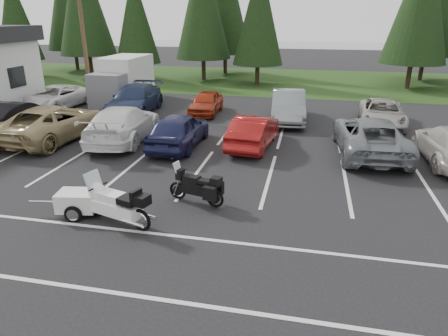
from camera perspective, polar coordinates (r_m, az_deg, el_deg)
ground at (r=14.21m, az=-6.95°, el=-2.03°), size 120.00×120.00×0.00m
grass_strip at (r=37.00m, az=5.24°, el=12.42°), size 80.00×16.00×0.01m
lake_water at (r=67.55m, az=12.17°, el=15.96°), size 70.00×50.00×0.02m
utility_pole at (r=28.27m, az=-19.56°, el=18.26°), size 1.60×0.26×9.00m
box_truck at (r=28.04m, az=-14.63°, el=12.05°), size 2.40×5.60×2.90m
stall_markings at (r=15.97m, az=-4.67°, el=0.74°), size 32.00×16.00×0.01m
conifer_1 at (r=42.66m, az=-27.72°, el=18.66°), size 3.96×3.96×9.22m
conifer_3 at (r=36.86m, az=-12.54°, el=20.22°), size 3.87×3.87×9.02m
conifer_4 at (r=36.47m, az=-3.10°, el=22.64°), size 4.80×4.80×11.17m
conifer_5 at (r=34.20m, az=5.03°, el=21.18°), size 4.14×4.14×9.63m
conifer_back_b at (r=40.71m, az=0.18°, el=22.84°), size 4.97×4.97×11.58m
car_near_1 at (r=22.45m, az=-27.54°, el=6.49°), size 1.68×4.79×1.58m
car_near_2 at (r=20.43m, az=-23.07°, el=6.03°), size 3.11×6.04×1.63m
car_near_3 at (r=19.18m, az=-14.21°, el=6.18°), size 2.83×5.80×1.63m
car_near_4 at (r=17.81m, az=-6.48°, el=5.44°), size 1.88×4.57×1.55m
car_near_5 at (r=17.78m, az=4.27°, el=5.28°), size 1.91×4.45×1.43m
car_near_6 at (r=17.85m, az=20.13°, el=4.34°), size 2.91×5.79×1.57m
car_far_0 at (r=27.34m, az=-22.94°, el=9.26°), size 2.70×5.20×1.40m
car_far_1 at (r=24.60m, az=-12.62°, el=9.51°), size 2.70×5.74×1.62m
car_far_2 at (r=23.95m, az=-2.58°, el=9.33°), size 1.65×3.92×1.33m
car_far_3 at (r=22.45m, az=9.17°, el=8.71°), size 2.10×5.12×1.65m
car_far_4 at (r=22.82m, az=21.66°, el=7.29°), size 2.52×4.95×1.34m
touring_motorcycle at (r=11.50m, az=-15.18°, el=-4.49°), size 2.72×1.52×1.44m
cargo_trailer at (r=12.50m, az=-20.13°, el=-4.73°), size 1.74×1.16×0.75m
adventure_motorcycle at (r=12.36m, az=-4.07°, el=-2.30°), size 2.24×1.24×1.29m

